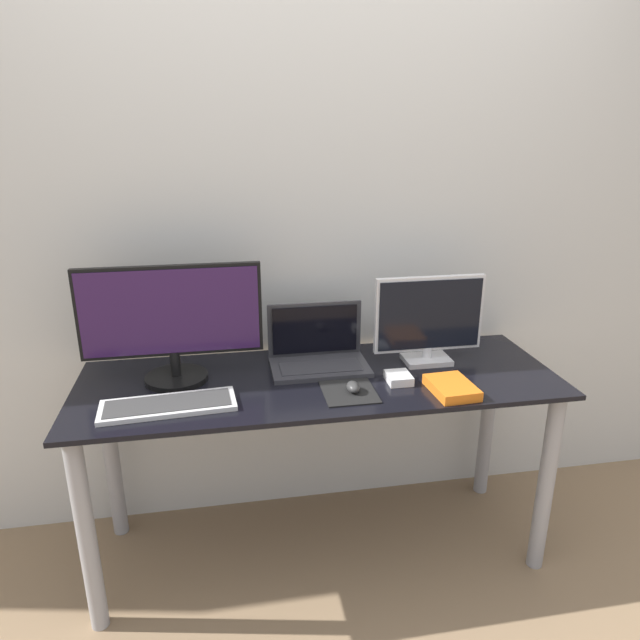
% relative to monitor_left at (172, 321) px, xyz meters
% --- Properties ---
extents(ground_plane, '(12.00, 12.00, 0.00)m').
position_rel_monitor_left_xyz_m(ground_plane, '(0.52, -0.38, -0.99)').
color(ground_plane, '#8C7051').
extents(wall_back, '(7.00, 0.05, 2.50)m').
position_rel_monitor_left_xyz_m(wall_back, '(0.52, 0.30, 0.26)').
color(wall_back, silver).
rests_on(wall_back, ground_plane).
extents(desk, '(1.75, 0.61, 0.76)m').
position_rel_monitor_left_xyz_m(desk, '(0.52, -0.07, -0.37)').
color(desk, black).
rests_on(desk, ground_plane).
extents(monitor_left, '(0.63, 0.22, 0.43)m').
position_rel_monitor_left_xyz_m(monitor_left, '(0.00, 0.00, 0.00)').
color(monitor_left, black).
rests_on(monitor_left, desk).
extents(monitor_right, '(0.43, 0.12, 0.34)m').
position_rel_monitor_left_xyz_m(monitor_right, '(0.95, 0.00, -0.05)').
color(monitor_right, silver).
rests_on(monitor_right, desk).
extents(laptop, '(0.37, 0.23, 0.23)m').
position_rel_monitor_left_xyz_m(laptop, '(0.53, 0.04, -0.17)').
color(laptop, '#333338').
rests_on(laptop, desk).
extents(keyboard, '(0.45, 0.19, 0.02)m').
position_rel_monitor_left_xyz_m(keyboard, '(-0.02, -0.21, -0.22)').
color(keyboard, silver).
rests_on(keyboard, desk).
extents(mousepad, '(0.18, 0.21, 0.00)m').
position_rel_monitor_left_xyz_m(mousepad, '(0.59, -0.21, -0.22)').
color(mousepad, black).
rests_on(mousepad, desk).
extents(mouse, '(0.04, 0.07, 0.04)m').
position_rel_monitor_left_xyz_m(mouse, '(0.61, -0.22, -0.20)').
color(mouse, '#333333').
rests_on(mouse, mousepad).
extents(book, '(0.15, 0.20, 0.03)m').
position_rel_monitor_left_xyz_m(book, '(0.94, -0.27, -0.21)').
color(book, orange).
rests_on(book, desk).
extents(power_brick, '(0.09, 0.10, 0.03)m').
position_rel_monitor_left_xyz_m(power_brick, '(0.79, -0.16, -0.21)').
color(power_brick, white).
rests_on(power_brick, desk).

